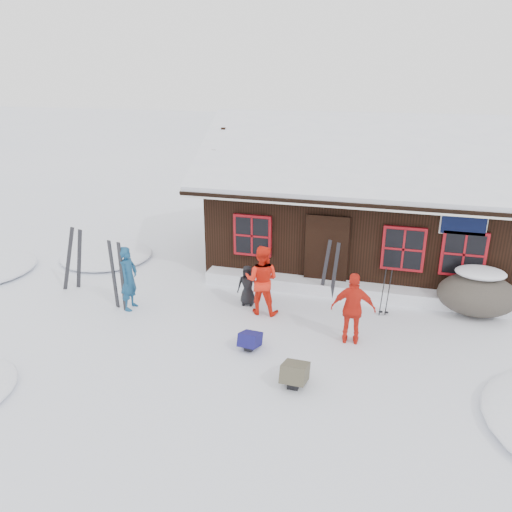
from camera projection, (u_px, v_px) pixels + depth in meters
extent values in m
plane|color=white|center=(269.00, 328.00, 11.35)|extent=(120.00, 120.00, 0.00)
cube|color=black|center=(359.00, 220.00, 15.04)|extent=(8.00, 5.00, 2.50)
cube|color=black|center=(360.00, 158.00, 12.97)|extent=(8.90, 3.14, 1.88)
cube|color=black|center=(368.00, 143.00, 15.63)|extent=(8.90, 3.14, 1.88)
cube|color=white|center=(360.00, 153.00, 12.92)|extent=(8.72, 3.07, 1.86)
cube|color=white|center=(368.00, 139.00, 15.58)|extent=(8.72, 3.07, 1.86)
cube|color=white|center=(366.00, 119.00, 14.00)|extent=(8.81, 0.22, 0.14)
cube|color=silver|center=(352.00, 205.00, 11.95)|extent=(8.90, 0.10, 0.20)
cube|color=black|center=(326.00, 255.00, 12.98)|extent=(1.00, 0.10, 2.00)
cube|color=black|center=(464.00, 222.00, 11.73)|extent=(1.00, 0.06, 0.60)
cube|color=maroon|center=(252.00, 235.00, 13.35)|extent=(1.04, 0.10, 1.14)
cube|color=black|center=(252.00, 236.00, 13.32)|extent=(0.90, 0.04, 1.00)
cube|color=maroon|center=(403.00, 249.00, 12.36)|extent=(1.04, 0.10, 1.14)
cube|color=black|center=(403.00, 249.00, 12.33)|extent=(0.90, 0.04, 1.00)
cube|color=maroon|center=(464.00, 254.00, 12.01)|extent=(1.04, 0.10, 1.14)
cube|color=black|center=(464.00, 255.00, 11.97)|extent=(0.90, 0.04, 1.00)
cube|color=white|center=(347.00, 289.00, 12.93)|extent=(7.60, 0.60, 0.35)
ellipsoid|color=white|center=(107.00, 258.00, 15.58)|extent=(2.80, 2.80, 0.34)
imported|color=navy|center=(129.00, 278.00, 12.01)|extent=(0.40, 0.60, 1.60)
imported|color=red|center=(262.00, 280.00, 11.79)|extent=(0.83, 0.65, 1.70)
imported|color=red|center=(353.00, 309.00, 10.48)|extent=(0.96, 0.45, 1.59)
imported|color=black|center=(248.00, 285.00, 12.32)|extent=(0.53, 0.37, 1.03)
ellipsoid|color=#504940|center=(477.00, 295.00, 11.83)|extent=(1.82, 1.37, 1.00)
ellipsoid|color=white|center=(480.00, 278.00, 11.68)|extent=(1.15, 0.83, 0.26)
cube|color=black|center=(69.00, 259.00, 13.12)|extent=(0.42, 0.27, 1.76)
cube|color=black|center=(79.00, 260.00, 13.09)|extent=(0.48, 0.16, 1.76)
cube|color=black|center=(114.00, 276.00, 12.06)|extent=(0.16, 0.06, 1.79)
cube|color=black|center=(122.00, 278.00, 11.91)|extent=(0.14, 0.09, 1.79)
cube|color=black|center=(325.00, 270.00, 12.64)|extent=(0.27, 0.08, 1.61)
cube|color=black|center=(335.00, 272.00, 12.50)|extent=(0.23, 0.17, 1.61)
cylinder|color=black|center=(383.00, 293.00, 11.76)|extent=(0.09, 0.11, 1.23)
cylinder|color=black|center=(388.00, 293.00, 11.72)|extent=(0.09, 0.11, 1.23)
cube|color=#161457|center=(250.00, 342.00, 10.48)|extent=(0.43, 0.54, 0.28)
cube|color=#4B4635|center=(295.00, 376.00, 9.27)|extent=(0.47, 0.62, 0.33)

